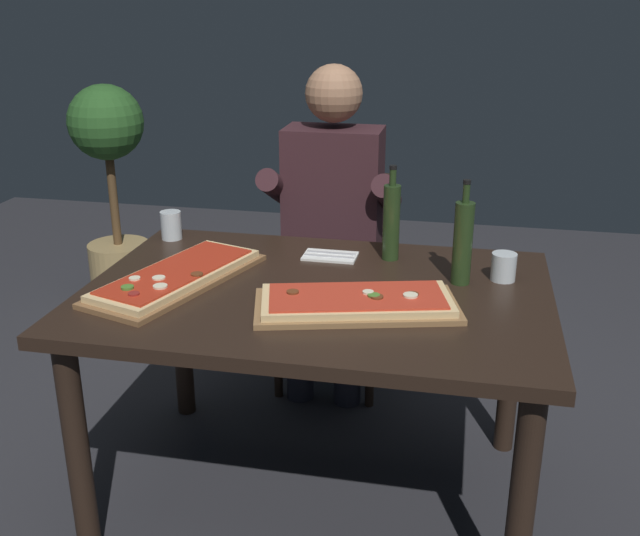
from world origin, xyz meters
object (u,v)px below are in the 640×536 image
at_px(wine_bottle_dark, 391,221).
at_px(tumbler_near_camera, 171,227).
at_px(seated_diner, 331,218).
at_px(dining_table, 317,318).
at_px(potted_plant_corner, 112,184).
at_px(pizza_rectangular_front, 357,302).
at_px(oil_bottle_amber, 463,242).
at_px(tumbler_far_side, 504,267).
at_px(diner_chair, 336,268).
at_px(pizza_rectangular_left, 177,277).

height_order(wine_bottle_dark, tumbler_near_camera, wine_bottle_dark).
distance_m(wine_bottle_dark, seated_diner, 0.52).
xyz_separation_m(dining_table, wine_bottle_dark, (0.19, 0.31, 0.23)).
bearing_deg(dining_table, potted_plant_corner, 134.64).
distance_m(pizza_rectangular_front, oil_bottle_amber, 0.40).
bearing_deg(tumbler_far_side, wine_bottle_dark, 161.67).
xyz_separation_m(pizza_rectangular_front, diner_chair, (-0.24, 0.98, -0.27)).
xyz_separation_m(pizza_rectangular_front, tumbler_near_camera, (-0.76, 0.49, 0.02)).
bearing_deg(wine_bottle_dark, pizza_rectangular_left, -150.59).
bearing_deg(dining_table, pizza_rectangular_left, -175.45).
bearing_deg(potted_plant_corner, pizza_rectangular_left, -56.64).
bearing_deg(pizza_rectangular_front, dining_table, 139.39).
bearing_deg(pizza_rectangular_front, potted_plant_corner, 135.05).
bearing_deg(tumbler_far_side, pizza_rectangular_front, -142.58).
xyz_separation_m(wine_bottle_dark, potted_plant_corner, (-1.55, 1.07, -0.22)).
xyz_separation_m(tumbler_far_side, seated_diner, (-0.65, 0.54, -0.04)).
xyz_separation_m(dining_table, pizza_rectangular_front, (0.14, -0.12, 0.11)).
xyz_separation_m(wine_bottle_dark, tumbler_far_side, (0.37, -0.12, -0.09)).
bearing_deg(potted_plant_corner, tumbler_far_side, -31.83).
distance_m(oil_bottle_amber, potted_plant_corner, 2.19).
bearing_deg(tumbler_near_camera, tumbler_far_side, -8.49).
xyz_separation_m(tumbler_near_camera, potted_plant_corner, (-0.75, 1.02, -0.13)).
bearing_deg(oil_bottle_amber, pizza_rectangular_front, -137.12).
relative_size(pizza_rectangular_left, tumbler_far_side, 7.63).
bearing_deg(diner_chair, tumbler_near_camera, -136.72).
bearing_deg(seated_diner, wine_bottle_dark, -56.04).
relative_size(pizza_rectangular_front, tumbler_near_camera, 6.10).
height_order(oil_bottle_amber, diner_chair, oil_bottle_amber).
bearing_deg(diner_chair, seated_diner, -90.00).
bearing_deg(tumbler_far_side, dining_table, -160.73).
height_order(tumbler_near_camera, tumbler_far_side, tumbler_near_camera).
bearing_deg(tumbler_far_side, diner_chair, 134.45).
bearing_deg(dining_table, oil_bottle_amber, 18.34).
distance_m(tumbler_far_side, diner_chair, 0.97).
xyz_separation_m(dining_table, oil_bottle_amber, (0.42, 0.14, 0.23)).
height_order(dining_table, pizza_rectangular_left, pizza_rectangular_left).
bearing_deg(tumbler_near_camera, diner_chair, 43.28).
distance_m(wine_bottle_dark, tumbler_near_camera, 0.81).
height_order(tumbler_far_side, potted_plant_corner, potted_plant_corner).
bearing_deg(seated_diner, oil_bottle_amber, -48.83).
distance_m(tumbler_near_camera, diner_chair, 0.77).
height_order(pizza_rectangular_front, pizza_rectangular_left, same).
bearing_deg(pizza_rectangular_left, wine_bottle_dark, 29.41).
bearing_deg(diner_chair, pizza_rectangular_front, -76.25).
xyz_separation_m(pizza_rectangular_left, diner_chair, (0.34, 0.89, -0.27)).
bearing_deg(potted_plant_corner, pizza_rectangular_front, -44.95).
bearing_deg(pizza_rectangular_front, tumbler_near_camera, 147.16).
bearing_deg(tumbler_near_camera, dining_table, -30.83).
xyz_separation_m(pizza_rectangular_front, potted_plant_corner, (-1.51, 1.51, -0.10)).
bearing_deg(diner_chair, oil_bottle_amber, -53.96).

